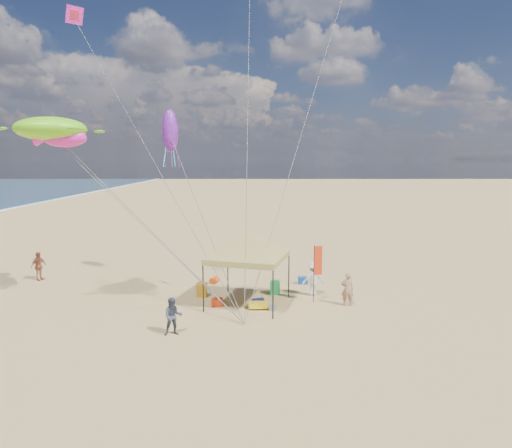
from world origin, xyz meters
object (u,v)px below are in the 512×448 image
object	(u,v)px
canopy_tent	(248,235)
chair_green	(275,287)
person_near_c	(313,279)
person_near_a	(347,289)
feather_flag	(317,264)
cooler_red	(217,302)
beach_cart	(258,305)
cooler_blue	(303,280)
person_far_a	(39,266)
person_near_b	(173,316)
chair_yellow	(202,290)

from	to	relation	value
canopy_tent	chair_green	bearing A→B (deg)	49.52
person_near_c	person_near_a	bearing A→B (deg)	127.25
feather_flag	cooler_red	xyz separation A→B (m)	(-4.87, -0.58, -1.74)
canopy_tent	beach_cart	size ratio (longest dim) A/B	7.15
canopy_tent	beach_cart	world-z (taller)	canopy_tent
cooler_blue	person_far_a	distance (m)	15.41
canopy_tent	feather_flag	world-z (taller)	canopy_tent
person_near_b	person_far_a	size ratio (longest dim) A/B	0.92
canopy_tent	chair_yellow	world-z (taller)	canopy_tent
chair_green	person_far_a	xyz separation A→B (m)	(-13.70, 2.66, 0.49)
canopy_tent	person_near_b	bearing A→B (deg)	-127.48
feather_flag	cooler_red	world-z (taller)	feather_flag
beach_cart	person_near_a	world-z (taller)	person_near_a
person_near_a	person_near_c	bearing A→B (deg)	-44.11
chair_green	person_near_c	xyz separation A→B (m)	(1.98, -0.25, 0.54)
canopy_tent	person_near_b	size ratio (longest dim) A/B	4.13
cooler_red	person_far_a	bearing A→B (deg)	157.06
feather_flag	cooler_red	bearing A→B (deg)	-173.17
chair_yellow	feather_flag	bearing A→B (deg)	-8.99
person_near_a	person_near_c	size ratio (longest dim) A/B	0.93
person_near_b	person_far_a	world-z (taller)	person_far_a
feather_flag	cooler_blue	bearing A→B (deg)	95.67
chair_green	person_far_a	world-z (taller)	person_far_a
feather_flag	cooler_blue	distance (m)	3.71
cooler_blue	person_near_c	distance (m)	2.30
person_near_b	cooler_red	bearing A→B (deg)	53.97
cooler_red	chair_yellow	xyz separation A→B (m)	(-0.93, 1.50, 0.16)
chair_yellow	person_far_a	size ratio (longest dim) A/B	0.41
cooler_red	chair_green	world-z (taller)	chair_green
person_near_b	person_near_a	bearing A→B (deg)	11.25
beach_cart	canopy_tent	bearing A→B (deg)	123.01
feather_flag	person_far_a	size ratio (longest dim) A/B	1.71
person_near_c	canopy_tent	bearing A→B (deg)	17.23
canopy_tent	person_near_c	xyz separation A→B (m)	(3.34, 1.35, -2.55)
person_far_a	beach_cart	bearing A→B (deg)	-88.60
person_near_a	feather_flag	bearing A→B (deg)	-16.04
chair_green	person_near_b	distance (m)	6.97
person_near_b	person_far_a	xyz separation A→B (m)	(-9.38, 8.11, 0.06)
chair_green	chair_yellow	size ratio (longest dim) A/B	1.00
chair_green	canopy_tent	bearing A→B (deg)	-130.48
person_near_c	person_far_a	bearing A→B (deg)	-15.26
feather_flag	beach_cart	world-z (taller)	feather_flag
chair_green	person_near_c	distance (m)	2.06
beach_cart	person_near_a	bearing A→B (deg)	6.54
feather_flag	canopy_tent	bearing A→B (deg)	-175.56
cooler_red	person_near_a	distance (m)	6.32
canopy_tent	person_near_a	size ratio (longest dim) A/B	3.92
cooler_blue	chair_yellow	size ratio (longest dim) A/B	0.77
feather_flag	cooler_red	size ratio (longest dim) A/B	5.34
canopy_tent	person_far_a	bearing A→B (deg)	160.94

